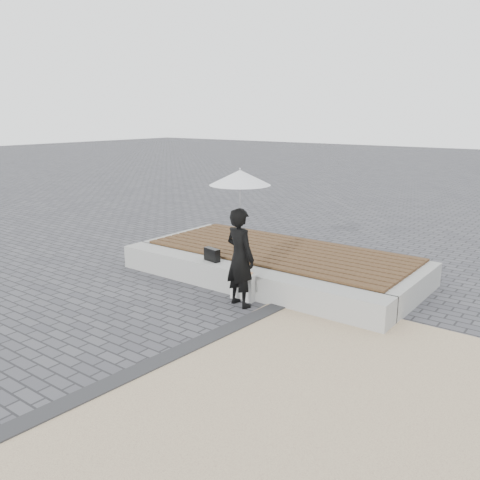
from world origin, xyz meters
name	(u,v)px	position (x,y,z in m)	size (l,w,h in m)	color
ground	(169,323)	(0.00, 0.00, 0.00)	(80.00, 80.00, 0.00)	#47474B
terrazzo_zone	(380,424)	(3.20, -0.50, 0.01)	(5.00, 5.00, 0.02)	tan
edging_band	(184,350)	(0.75, -0.50, 0.02)	(0.25, 5.20, 0.04)	#2A2B2D
seating_ledge	(240,279)	(0.00, 1.60, 0.20)	(5.00, 0.45, 0.40)	#969791
timber_platform	(280,262)	(0.00, 2.80, 0.20)	(5.00, 2.00, 0.40)	#A3A49E
timber_decking	(280,250)	(0.00, 2.80, 0.42)	(4.60, 2.00, 0.04)	brown
woman	(240,258)	(0.37, 1.12, 0.74)	(0.54, 0.35, 1.47)	black
parasol	(240,178)	(0.37, 1.12, 1.90)	(0.87, 0.87, 1.11)	#BBBBC1
handbag	(212,255)	(-0.58, 1.62, 0.51)	(0.31, 0.11, 0.22)	black
canvas_tote	(244,286)	(0.27, 1.35, 0.21)	(0.40, 0.17, 0.42)	#BCBBB8
magazine	(242,274)	(0.27, 1.30, 0.42)	(0.30, 0.22, 0.01)	red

